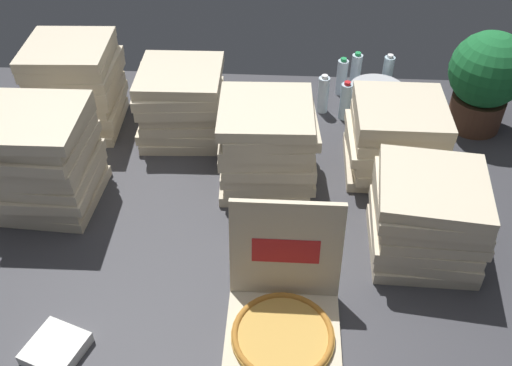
{
  "coord_description": "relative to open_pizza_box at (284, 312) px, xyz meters",
  "views": [
    {
      "loc": [
        0.15,
        -1.57,
        1.59
      ],
      "look_at": [
        0.05,
        0.1,
        0.14
      ],
      "focal_mm": 38.99,
      "sensor_mm": 36.0,
      "label": 1
    }
  ],
  "objects": [
    {
      "name": "pizza_stack_left_near",
      "position": [
        -0.98,
        0.58,
        0.13
      ],
      "size": [
        0.4,
        0.41,
        0.43
      ],
      "color": "beige",
      "rests_on": "ground_plane"
    },
    {
      "name": "pizza_stack_left_far",
      "position": [
        0.46,
        0.88,
        0.09
      ],
      "size": [
        0.41,
        0.41,
        0.33
      ],
      "color": "beige",
      "rests_on": "ground_plane"
    },
    {
      "name": "pizza_stack_right_near",
      "position": [
        -0.5,
        1.1,
        0.09
      ],
      "size": [
        0.43,
        0.43,
        0.33
      ],
      "color": "beige",
      "rests_on": "ground_plane"
    },
    {
      "name": "water_bottle_5",
      "position": [
        0.52,
        1.55,
        0.02
      ],
      "size": [
        0.06,
        0.06,
        0.21
      ],
      "color": "silver",
      "rests_on": "ground_plane"
    },
    {
      "name": "open_pizza_box",
      "position": [
        0.0,
        0.0,
        0.0
      ],
      "size": [
        0.38,
        0.45,
        0.4
      ],
      "color": "beige",
      "rests_on": "ground_plane"
    },
    {
      "name": "water_bottle_4",
      "position": [
        0.36,
        1.57,
        0.02
      ],
      "size": [
        0.06,
        0.06,
        0.21
      ],
      "color": "silver",
      "rests_on": "ground_plane"
    },
    {
      "name": "water_bottle_2",
      "position": [
        0.17,
        1.32,
        0.02
      ],
      "size": [
        0.06,
        0.06,
        0.21
      ],
      "color": "silver",
      "rests_on": "ground_plane"
    },
    {
      "name": "ice_bucket",
      "position": [
        0.45,
        1.36,
        -0.02
      ],
      "size": [
        0.28,
        0.28,
        0.13
      ],
      "primitive_type": "cylinder",
      "color": "#B7BABF",
      "rests_on": "ground_plane"
    },
    {
      "name": "pizza_stack_right_far",
      "position": [
        -1.01,
        1.14,
        0.13
      ],
      "size": [
        0.42,
        0.42,
        0.43
      ],
      "color": "beige",
      "rests_on": "ground_plane"
    },
    {
      "name": "potted_plant",
      "position": [
        0.91,
        1.24,
        0.19
      ],
      "size": [
        0.36,
        0.36,
        0.49
      ],
      "color": "#513323",
      "rests_on": "ground_plane"
    },
    {
      "name": "napkin_pile",
      "position": [
        -0.73,
        -0.14,
        -0.06
      ],
      "size": [
        0.22,
        0.22,
        0.04
      ],
      "primitive_type": "cube",
      "rotation": [
        0.0,
        0.0,
        -0.34
      ],
      "color": "white",
      "rests_on": "ground_plane"
    },
    {
      "name": "ground_plane",
      "position": [
        -0.18,
        0.47,
        -0.09
      ],
      "size": [
        3.2,
        2.4,
        0.02
      ],
      "primitive_type": "cube",
      "color": "#38383D"
    },
    {
      "name": "water_bottle_3",
      "position": [
        0.62,
        1.23,
        0.02
      ],
      "size": [
        0.06,
        0.06,
        0.21
      ],
      "color": "silver",
      "rests_on": "ground_plane"
    },
    {
      "name": "water_bottle_0",
      "position": [
        0.28,
        1.5,
        0.02
      ],
      "size": [
        0.06,
        0.06,
        0.21
      ],
      "color": "silver",
      "rests_on": "ground_plane"
    },
    {
      "name": "water_bottle_1",
      "position": [
        0.28,
        1.27,
        0.02
      ],
      "size": [
        0.06,
        0.06,
        0.21
      ],
      "color": "silver",
      "rests_on": "ground_plane"
    },
    {
      "name": "pizza_stack_right_mid",
      "position": [
        -0.09,
        0.76,
        0.11
      ],
      "size": [
        0.43,
        0.42,
        0.38
      ],
      "color": "beige",
      "rests_on": "ground_plane"
    },
    {
      "name": "pizza_stack_left_mid",
      "position": [
        0.51,
        0.39,
        0.09
      ],
      "size": [
        0.42,
        0.42,
        0.33
      ],
      "color": "beige",
      "rests_on": "ground_plane"
    }
  ]
}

